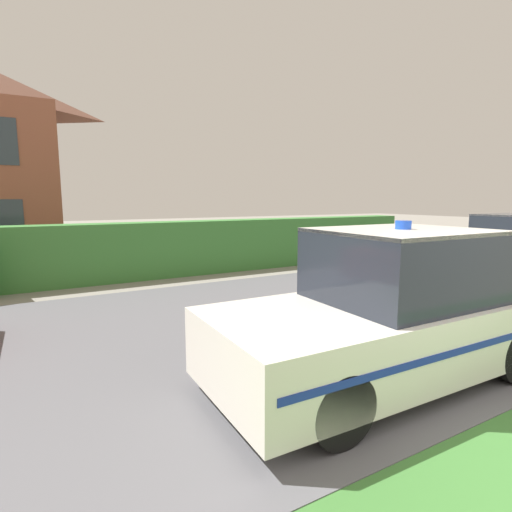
% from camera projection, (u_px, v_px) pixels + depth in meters
% --- Properties ---
extents(road_strip, '(28.00, 6.91, 0.01)m').
position_uv_depth(road_strip, '(276.00, 322.00, 6.59)').
color(road_strip, '#5B5B60').
rests_on(road_strip, ground).
extents(garden_hedge, '(15.77, 0.76, 1.44)m').
position_uv_depth(garden_hedge, '(175.00, 249.00, 10.61)').
color(garden_hedge, '#3D7F38').
rests_on(garden_hedge, ground).
extents(police_car, '(4.03, 1.76, 1.78)m').
position_uv_depth(police_car, '(388.00, 312.00, 4.46)').
color(police_car, black).
rests_on(police_car, road_strip).
extents(neighbour_car_near, '(4.31, 1.80, 1.64)m').
position_uv_depth(neighbour_car_near, '(511.00, 250.00, 10.01)').
color(neighbour_car_near, black).
rests_on(neighbour_car_near, road_strip).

